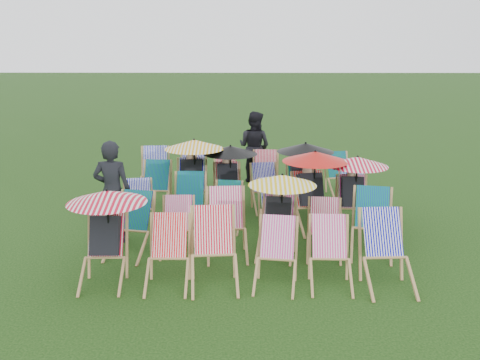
{
  "coord_description": "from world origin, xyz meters",
  "views": [
    {
      "loc": [
        -0.05,
        -9.18,
        3.33
      ],
      "look_at": [
        -0.16,
        0.16,
        0.9
      ],
      "focal_mm": 40.0,
      "sensor_mm": 36.0,
      "label": 1
    }
  ],
  "objects_px": {
    "deckchair_0": "(104,236)",
    "person_rear": "(254,147)",
    "deckchair_29": "(341,174)",
    "person_left": "(112,192)",
    "deckchair_5": "(388,252)"
  },
  "relations": [
    {
      "from": "deckchair_0",
      "to": "person_rear",
      "type": "height_order",
      "value": "person_rear"
    },
    {
      "from": "deckchair_0",
      "to": "person_rear",
      "type": "xyz_separation_m",
      "value": [
        2.18,
        5.69,
        0.16
      ]
    },
    {
      "from": "deckchair_5",
      "to": "person_rear",
      "type": "distance_m",
      "value": 6.07
    },
    {
      "from": "deckchair_0",
      "to": "deckchair_5",
      "type": "height_order",
      "value": "deckchair_0"
    },
    {
      "from": "deckchair_29",
      "to": "person_left",
      "type": "relative_size",
      "value": 0.52
    },
    {
      "from": "deckchair_5",
      "to": "deckchair_29",
      "type": "distance_m",
      "value": 4.7
    },
    {
      "from": "deckchair_5",
      "to": "person_left",
      "type": "bearing_deg",
      "value": 154.29
    },
    {
      "from": "deckchair_5",
      "to": "person_left",
      "type": "xyz_separation_m",
      "value": [
        -4.21,
        1.74,
        0.36
      ]
    },
    {
      "from": "deckchair_0",
      "to": "person_left",
      "type": "xyz_separation_m",
      "value": [
        -0.27,
        1.63,
        0.18
      ]
    },
    {
      "from": "person_left",
      "to": "person_rear",
      "type": "relative_size",
      "value": 1.02
    },
    {
      "from": "deckchair_29",
      "to": "person_rear",
      "type": "relative_size",
      "value": 0.53
    },
    {
      "from": "deckchair_5",
      "to": "deckchair_0",
      "type": "bearing_deg",
      "value": 175.13
    },
    {
      "from": "person_rear",
      "to": "deckchair_29",
      "type": "bearing_deg",
      "value": -179.97
    },
    {
      "from": "deckchair_29",
      "to": "person_rear",
      "type": "height_order",
      "value": "person_rear"
    },
    {
      "from": "deckchair_29",
      "to": "person_left",
      "type": "height_order",
      "value": "person_left"
    }
  ]
}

